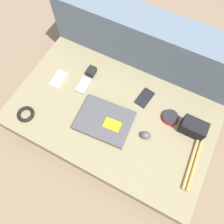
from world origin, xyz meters
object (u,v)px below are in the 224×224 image
at_px(laptop, 104,121).
at_px(phone_black, 59,79).
at_px(camera_pouch, 193,128).
at_px(phone_small, 84,85).
at_px(speaker_puck, 170,117).
at_px(charger_brick, 91,72).
at_px(computer_mouse, 146,135).
at_px(phone_silver, 145,98).

relative_size(laptop, phone_black, 2.58).
bearing_deg(camera_pouch, phone_small, -177.82).
distance_m(speaker_puck, charger_brick, 0.53).
relative_size(camera_pouch, charger_brick, 2.21).
height_order(speaker_puck, phone_black, speaker_puck).
bearing_deg(phone_black, phone_small, 6.66).
distance_m(computer_mouse, phone_small, 0.47).
height_order(camera_pouch, charger_brick, camera_pouch).
distance_m(laptop, phone_black, 0.39).
xyz_separation_m(computer_mouse, camera_pouch, (0.20, 0.14, 0.02)).
bearing_deg(speaker_puck, charger_brick, 173.95).
height_order(phone_small, camera_pouch, camera_pouch).
bearing_deg(charger_brick, speaker_puck, -6.05).
distance_m(laptop, speaker_puck, 0.36).
relative_size(speaker_puck, camera_pouch, 0.70).
relative_size(speaker_puck, phone_black, 0.75).
relative_size(speaker_puck, phone_silver, 0.71).
relative_size(computer_mouse, charger_brick, 1.12).
distance_m(phone_black, phone_small, 0.16).
bearing_deg(phone_silver, phone_small, -157.14).
xyz_separation_m(laptop, speaker_puck, (0.31, 0.18, -0.00)).
bearing_deg(phone_black, camera_pouch, -0.86).
bearing_deg(camera_pouch, laptop, -158.87).
xyz_separation_m(laptop, phone_small, (-0.22, 0.14, -0.01)).
height_order(speaker_puck, charger_brick, charger_brick).
bearing_deg(camera_pouch, phone_black, -176.01).
bearing_deg(camera_pouch, computer_mouse, -144.82).
relative_size(phone_black, camera_pouch, 0.92).
height_order(laptop, phone_small, laptop).
xyz_separation_m(phone_silver, camera_pouch, (0.30, -0.07, 0.04)).
bearing_deg(speaker_puck, computer_mouse, -115.75).
height_order(phone_silver, phone_black, same).
height_order(phone_black, camera_pouch, camera_pouch).
xyz_separation_m(laptop, phone_black, (-0.37, 0.11, -0.01)).
relative_size(phone_silver, phone_small, 1.13).
bearing_deg(laptop, camera_pouch, 16.63).
bearing_deg(phone_small, phone_silver, 10.77).
bearing_deg(laptop, phone_silver, 55.23).
height_order(speaker_puck, phone_silver, speaker_puck).
distance_m(camera_pouch, charger_brick, 0.66).
height_order(computer_mouse, camera_pouch, camera_pouch).
relative_size(laptop, speaker_puck, 3.42).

